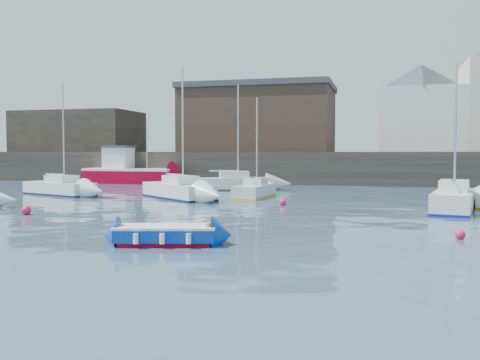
% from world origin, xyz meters
% --- Properties ---
extents(water, '(220.00, 220.00, 0.00)m').
position_xyz_m(water, '(0.00, 0.00, 0.00)').
color(water, '#2D4760').
rests_on(water, ground).
extents(quay_wall, '(90.00, 5.00, 3.00)m').
position_xyz_m(quay_wall, '(0.00, 35.00, 1.50)').
color(quay_wall, '#28231E').
rests_on(quay_wall, ground).
extents(land_strip, '(90.00, 32.00, 2.80)m').
position_xyz_m(land_strip, '(0.00, 53.00, 1.40)').
color(land_strip, '#28231E').
rests_on(land_strip, ground).
extents(bldg_east_d, '(11.14, 11.14, 8.95)m').
position_xyz_m(bldg_east_d, '(11.00, 41.50, 7.36)').
color(bldg_east_d, white).
rests_on(bldg_east_d, land_strip).
extents(warehouse, '(16.40, 10.40, 7.60)m').
position_xyz_m(warehouse, '(-6.00, 43.00, 6.62)').
color(warehouse, '#3D2D26').
rests_on(warehouse, land_strip).
extents(bldg_west, '(14.00, 8.00, 5.00)m').
position_xyz_m(bldg_west, '(-28.00, 42.00, 5.30)').
color(bldg_west, '#353028').
rests_on(bldg_west, land_strip).
extents(blue_dinghy, '(3.47, 2.16, 0.61)m').
position_xyz_m(blue_dinghy, '(0.53, 0.61, 0.34)').
color(blue_dinghy, '#9C001C').
rests_on(blue_dinghy, ground).
extents(fishing_boat, '(8.76, 3.31, 5.80)m').
position_xyz_m(fishing_boat, '(-16.22, 31.50, 1.12)').
color(fishing_boat, '#9C001C').
rests_on(fishing_boat, ground).
extents(sailboat_b, '(6.23, 5.74, 8.28)m').
position_xyz_m(sailboat_b, '(-5.32, 16.73, 0.54)').
color(sailboat_b, silver).
rests_on(sailboat_b, ground).
extents(sailboat_c, '(2.83, 5.89, 7.44)m').
position_xyz_m(sailboat_c, '(10.75, 13.25, 0.57)').
color(sailboat_c, silver).
rests_on(sailboat_c, ground).
extents(sailboat_e, '(6.24, 3.95, 7.67)m').
position_xyz_m(sailboat_e, '(-14.42, 17.37, 0.50)').
color(sailboat_e, silver).
rests_on(sailboat_e, ground).
extents(sailboat_f, '(1.91, 5.17, 6.61)m').
position_xyz_m(sailboat_f, '(-0.83, 18.97, 0.47)').
color(sailboat_f, silver).
rests_on(sailboat_f, ground).
extents(sailboat_h, '(6.69, 4.31, 8.23)m').
position_xyz_m(sailboat_h, '(-4.18, 24.94, 0.54)').
color(sailboat_h, silver).
rests_on(sailboat_h, ground).
extents(buoy_near, '(0.45, 0.45, 0.45)m').
position_xyz_m(buoy_near, '(-9.09, 6.57, 0.00)').
color(buoy_near, '#F41751').
rests_on(buoy_near, ground).
extents(buoy_mid, '(0.34, 0.34, 0.34)m').
position_xyz_m(buoy_mid, '(9.86, 4.20, 0.00)').
color(buoy_mid, '#F41751').
rests_on(buoy_mid, ground).
extents(buoy_far, '(0.37, 0.37, 0.37)m').
position_xyz_m(buoy_far, '(1.92, 14.09, 0.00)').
color(buoy_far, '#F41751').
rests_on(buoy_far, ground).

